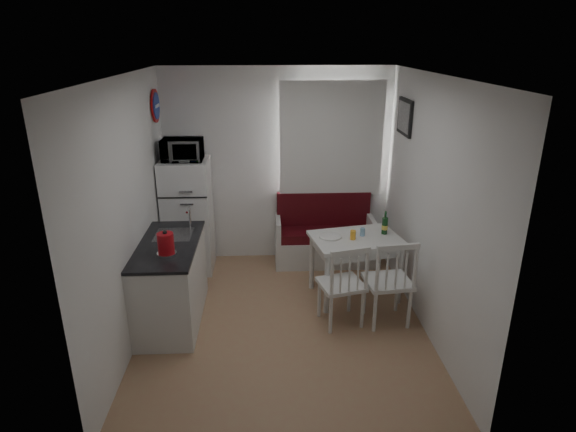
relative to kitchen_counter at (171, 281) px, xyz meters
name	(u,v)px	position (x,y,z in m)	size (l,w,h in m)	color
floor	(283,323)	(1.20, -0.16, -0.46)	(3.00, 3.50, 0.02)	tan
ceiling	(282,75)	(1.20, -0.16, 2.14)	(3.00, 3.50, 0.02)	white
wall_back	(278,167)	(1.20, 1.59, 0.84)	(3.00, 0.02, 2.60)	white
wall_front	(292,300)	(1.20, -1.91, 0.84)	(3.00, 0.02, 2.60)	white
wall_left	(130,213)	(-0.30, -0.16, 0.84)	(0.02, 3.50, 2.60)	white
wall_right	(431,208)	(2.70, -0.16, 0.84)	(0.02, 3.50, 2.60)	white
window	(331,143)	(1.90, 1.56, 1.17)	(1.22, 0.06, 1.47)	silver
curtain	(332,140)	(1.90, 1.49, 1.22)	(1.35, 0.02, 1.50)	white
kitchen_counter	(171,281)	(0.00, 0.00, 0.00)	(0.62, 1.32, 1.16)	silver
wall_sign	(156,106)	(-0.27, 1.29, 1.69)	(0.40, 0.40, 0.03)	navy
picture_frame	(405,117)	(2.67, 0.94, 1.59)	(0.04, 0.52, 0.42)	black
bench	(324,240)	(1.82, 1.36, -0.14)	(1.34, 0.51, 0.96)	silver
dining_table	(356,244)	(2.07, 0.41, 0.21)	(1.12, 0.88, 0.75)	silver
chair_left	(343,278)	(1.82, -0.26, 0.13)	(0.54, 0.52, 0.51)	silver
chair_right	(391,274)	(2.32, -0.26, 0.16)	(0.51, 0.49, 0.53)	silver
fridge	(188,216)	(0.02, 1.24, 0.29)	(0.60, 0.60, 1.49)	white
microwave	(182,150)	(0.02, 1.19, 1.18)	(0.49, 0.33, 0.27)	white
kettle	(166,244)	(0.05, -0.30, 0.57)	(0.19, 0.19, 0.26)	#B00E16
wine_bottle	(385,223)	(2.42, 0.51, 0.44)	(0.07, 0.07, 0.28)	#14401A
drinking_glass_orange	(353,235)	(2.02, 0.36, 0.35)	(0.06, 0.06, 0.11)	#FFAD2A
drinking_glass_blue	(362,232)	(2.15, 0.46, 0.34)	(0.06, 0.06, 0.09)	#7DADD5
plate	(330,237)	(1.77, 0.43, 0.31)	(0.26, 0.26, 0.02)	white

